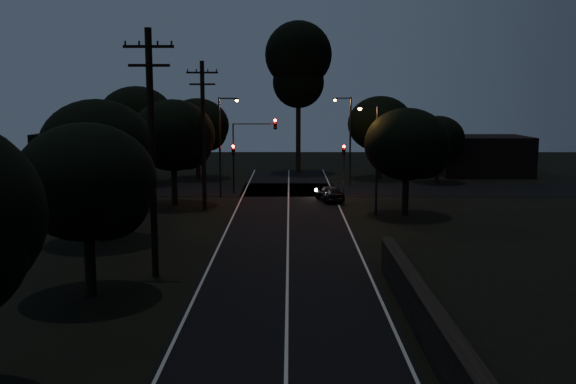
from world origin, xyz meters
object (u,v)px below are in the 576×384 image
object	(u,v)px
utility_pole_far	(203,133)
signal_left	(233,160)
streetlight_c	(374,152)
utility_pole_mid	(152,150)
tall_pine	(298,64)
signal_mast	(254,142)
streetlight_b	(348,135)
signal_right	(344,160)
streetlight_a	(222,140)
car	(330,193)

from	to	relation	value
utility_pole_far	signal_left	distance (m)	8.53
signal_left	streetlight_c	size ratio (longest dim) A/B	0.55
utility_pole_mid	tall_pine	bearing A→B (deg)	80.07
utility_pole_mid	signal_left	distance (m)	25.19
signal_mast	streetlight_b	distance (m)	9.15
utility_pole_far	tall_pine	world-z (taller)	tall_pine
streetlight_b	streetlight_c	distance (m)	14.01
signal_right	streetlight_b	size ratio (longest dim) A/B	0.51
streetlight_b	tall_pine	bearing A→B (deg)	111.38
signal_mast	streetlight_a	distance (m)	3.13
utility_pole_mid	signal_left	size ratio (longest dim) A/B	2.68
streetlight_a	streetlight_c	world-z (taller)	streetlight_a
signal_left	utility_pole_far	bearing A→B (deg)	-99.94
utility_pole_mid	car	distance (m)	23.28
tall_pine	signal_mast	bearing A→B (deg)	-104.62
tall_pine	signal_mast	size ratio (longest dim) A/B	2.54
utility_pole_far	streetlight_b	xyz separation A→B (m)	(11.31, 12.00, -0.85)
signal_right	streetlight_c	world-z (taller)	streetlight_c
tall_pine	streetlight_b	world-z (taller)	tall_pine
signal_mast	car	world-z (taller)	signal_mast
signal_mast	streetlight_b	xyz separation A→B (m)	(8.22, 4.01, 0.30)
signal_left	tall_pine	bearing A→B (deg)	69.54
tall_pine	signal_mast	world-z (taller)	tall_pine
signal_left	signal_right	distance (m)	9.20
signal_right	signal_mast	distance (m)	7.66
streetlight_c	car	size ratio (longest dim) A/B	2.02
tall_pine	streetlight_c	size ratio (longest dim) A/B	2.11
utility_pole_far	tall_pine	distance (m)	24.77
utility_pole_mid	signal_left	xyz separation A→B (m)	(1.40, 24.99, -2.90)
utility_pole_mid	car	xyz separation A→B (m)	(9.20, 20.76, -5.11)
signal_left	signal_right	size ratio (longest dim) A/B	1.00
utility_pole_mid	streetlight_a	distance (m)	23.04
signal_left	streetlight_a	distance (m)	2.77
signal_right	streetlight_a	xyz separation A→B (m)	(-9.91, -1.99, 1.80)
streetlight_a	streetlight_c	bearing A→B (deg)	-35.69
signal_right	streetlight_c	distance (m)	10.18
utility_pole_far	signal_mast	bearing A→B (deg)	68.89
signal_right	streetlight_a	bearing A→B (deg)	-168.66
signal_left	streetlight_c	xyz separation A→B (m)	(10.43, -9.99, 1.51)
signal_mast	streetlight_b	bearing A→B (deg)	25.99
car	tall_pine	bearing A→B (deg)	-97.37
signal_right	utility_pole_mid	bearing A→B (deg)	-112.99
streetlight_a	streetlight_b	size ratio (longest dim) A/B	1.00
car	utility_pole_mid	bearing A→B (deg)	52.21
signal_right	signal_mast	xyz separation A→B (m)	(-7.51, 0.00, 1.50)
signal_right	car	distance (m)	4.96
utility_pole_mid	signal_left	bearing A→B (deg)	86.79
utility_pole_far	signal_right	distance (m)	13.53
car	utility_pole_far	bearing A→B (deg)	8.36
car	streetlight_a	bearing A→B (deg)	-28.62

